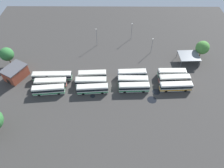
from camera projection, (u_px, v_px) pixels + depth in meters
name	position (u px, v px, depth m)	size (l,w,h in m)	color
ground_plane	(112.00, 84.00, 81.26)	(126.03, 126.03, 0.00)	#383533
bus_row0_slot0	(49.00, 90.00, 76.96)	(11.87, 3.72, 3.42)	silver
bus_row0_slot1	(51.00, 83.00, 79.39)	(11.98, 3.24, 3.42)	silver
bus_row0_slot2	(52.00, 76.00, 81.78)	(15.12, 3.01, 3.42)	silver
bus_row1_slot0	(93.00, 89.00, 77.27)	(11.61, 3.39, 3.42)	silver
bus_row1_slot1	(91.00, 82.00, 79.75)	(11.84, 2.85, 3.42)	silver
bus_row1_slot2	(92.00, 75.00, 82.26)	(10.98, 3.16, 3.42)	silver
bus_row2_slot0	(134.00, 87.00, 77.80)	(11.37, 2.96, 3.42)	silver
bus_row2_slot1	(133.00, 80.00, 80.20)	(11.44, 2.70, 3.42)	silver
bus_row2_slot2	(132.00, 74.00, 82.71)	(11.17, 3.09, 3.42)	silver
bus_row3_slot0	(176.00, 86.00, 78.10)	(12.03, 3.19, 3.42)	silver
bus_row3_slot1	(174.00, 79.00, 80.69)	(11.81, 3.16, 3.42)	silver
bus_row3_slot2	(172.00, 73.00, 82.98)	(10.94, 2.75, 3.42)	silver
depot_building	(15.00, 73.00, 82.09)	(9.82, 10.71, 5.03)	#99422D
maintenance_shelter	(189.00, 56.00, 87.71)	(8.65, 7.50, 3.61)	slate
lamp_post_mid_lot	(132.00, 31.00, 98.61)	(0.56, 0.28, 8.21)	slate
lamp_post_by_building	(97.00, 36.00, 94.89)	(0.56, 0.28, 8.75)	slate
lamp_post_near_entrance	(152.00, 45.00, 91.70)	(0.56, 0.28, 7.40)	slate
tree_north_edge	(202.00, 48.00, 88.75)	(5.64, 5.64, 7.95)	brown
tree_south_edge	(7.00, 54.00, 84.86)	(5.50, 5.50, 8.44)	brown
puddle_near_shelter	(152.00, 100.00, 76.05)	(3.41, 3.41, 0.01)	black
puddle_front_lane	(93.00, 96.00, 77.23)	(1.84, 1.84, 0.01)	black
puddle_back_corner	(156.00, 92.00, 78.67)	(3.00, 3.00, 0.01)	black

